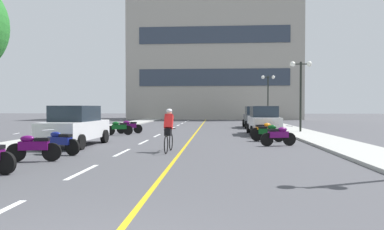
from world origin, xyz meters
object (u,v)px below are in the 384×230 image
(parked_car_mid, at_px, (264,120))
(motorcycle_5, at_px, (268,132))
(motorcycle_8, at_px, (129,126))
(motorcycle_3, at_px, (60,142))
(motorcycle_6, at_px, (264,130))
(parked_car_near, at_px, (75,126))
(parked_car_far, at_px, (255,117))
(street_lamp_mid, at_px, (301,80))
(motorcycle_2, at_px, (34,147))
(motorcycle_7, at_px, (119,128))
(street_lamp_far, at_px, (268,88))
(cyclist_rider, at_px, (169,129))
(motorcycle_4, at_px, (278,136))

(parked_car_mid, height_order, motorcycle_5, parked_car_mid)
(motorcycle_5, xyz_separation_m, motorcycle_8, (-8.39, 4.86, 0.00))
(motorcycle_3, relative_size, motorcycle_6, 1.02)
(parked_car_near, xyz_separation_m, parked_car_far, (9.70, 14.44, 0.00))
(motorcycle_3, bearing_deg, street_lamp_mid, 44.67)
(motorcycle_2, relative_size, motorcycle_7, 1.03)
(street_lamp_far, xyz_separation_m, motorcycle_8, (-11.33, -14.99, -3.34))
(motorcycle_2, relative_size, cyclist_rider, 0.95)
(street_lamp_mid, bearing_deg, motorcycle_5, -117.38)
(motorcycle_5, distance_m, motorcycle_7, 9.35)
(street_lamp_far, distance_m, cyclist_rider, 25.49)
(street_lamp_far, xyz_separation_m, motorcycle_6, (-2.88, -17.99, -3.34))
(parked_car_near, relative_size, motorcycle_4, 2.56)
(parked_car_near, bearing_deg, parked_car_mid, 36.91)
(parked_car_near, xyz_separation_m, parked_car_mid, (9.41, 7.06, 0.00))
(street_lamp_far, distance_m, motorcycle_7, 20.40)
(motorcycle_6, bearing_deg, motorcycle_4, -88.36)
(street_lamp_mid, height_order, parked_car_near, street_lamp_mid)
(street_lamp_mid, height_order, cyclist_rider, street_lamp_mid)
(parked_car_mid, distance_m, motorcycle_6, 2.73)
(parked_car_far, distance_m, motorcycle_3, 19.59)
(motorcycle_7, distance_m, motorcycle_8, 1.46)
(parked_car_far, xyz_separation_m, motorcycle_5, (-0.69, -11.90, -0.44))
(parked_car_near, height_order, cyclist_rider, parked_car_near)
(motorcycle_3, height_order, motorcycle_8, same)
(motorcycle_3, height_order, motorcycle_5, same)
(parked_car_far, height_order, motorcycle_7, parked_car_far)
(motorcycle_2, distance_m, motorcycle_4, 10.07)
(motorcycle_2, xyz_separation_m, motorcycle_8, (0.11, 11.96, 0.00))
(parked_car_near, relative_size, motorcycle_7, 2.59)
(street_lamp_far, relative_size, motorcycle_5, 3.00)
(motorcycle_3, bearing_deg, motorcycle_5, 33.00)
(street_lamp_mid, distance_m, motorcycle_3, 16.35)
(motorcycle_8, bearing_deg, cyclist_rider, -67.10)
(motorcycle_6, xyz_separation_m, motorcycle_8, (-8.45, 3.00, 0.00))
(parked_car_mid, height_order, motorcycle_2, parked_car_mid)
(motorcycle_5, relative_size, cyclist_rider, 0.95)
(parked_car_mid, bearing_deg, motorcycle_8, 177.87)
(street_lamp_far, xyz_separation_m, motorcycle_4, (-2.77, -21.84, -3.34))
(parked_car_mid, xyz_separation_m, motorcycle_6, (-0.33, -2.67, -0.44))
(parked_car_mid, distance_m, motorcycle_2, 14.65)
(parked_car_far, bearing_deg, street_lamp_mid, -68.96)
(street_lamp_mid, distance_m, parked_car_far, 7.03)
(motorcycle_5, bearing_deg, street_lamp_mid, 62.62)
(parked_car_mid, distance_m, motorcycle_8, 8.81)
(street_lamp_mid, relative_size, cyclist_rider, 2.65)
(motorcycle_6, bearing_deg, motorcycle_5, -91.92)
(motorcycle_3, xyz_separation_m, motorcycle_6, (8.46, 7.31, 0.00))
(street_lamp_far, height_order, motorcycle_8, street_lamp_far)
(motorcycle_6, bearing_deg, cyclist_rider, -126.33)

